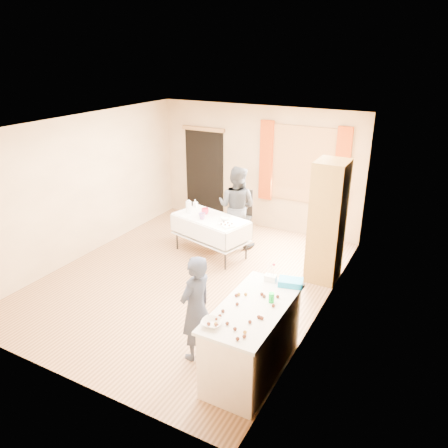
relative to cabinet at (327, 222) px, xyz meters
The scene contains 29 objects.
floor 2.50m from the cabinet, 150.88° to the right, with size 4.50×5.50×0.02m, color #9E7047.
ceiling 2.77m from the cabinet, 150.88° to the right, with size 4.50×5.50×0.02m, color white.
wall_back 2.60m from the cabinet, 140.31° to the left, with size 4.50×0.02×2.60m, color tan.
wall_front 4.36m from the cabinet, 117.22° to the right, with size 4.50×0.02×2.60m, color tan.
wall_left 4.40m from the cabinet, 165.38° to the right, with size 0.02×5.50×2.60m, color tan.
wall_right 1.17m from the cabinet, 76.31° to the right, with size 0.02×5.50×2.60m, color tan.
window_frame 1.95m from the cabinet, 121.56° to the left, with size 1.32×0.06×1.52m, color olive.
window_pane 1.94m from the cabinet, 121.80° to the left, with size 1.20×0.02×1.40m, color white.
curtain_left 2.41m from the cabinet, 138.58° to the left, with size 0.28×0.06×1.65m, color #9E370C.
curtain_right 1.65m from the cabinet, 97.66° to the left, with size 0.28×0.06×1.65m, color #9E370C.
doorway 3.67m from the cabinet, 153.76° to the left, with size 0.95×0.04×2.00m, color black.
door_lintel 3.79m from the cabinet, 154.18° to the left, with size 1.05×0.06×0.08m, color olive.
cabinet is the anchor object (origin of this frame).
counter 2.73m from the cabinet, 92.15° to the right, with size 0.73×1.53×0.91m.
party_table 2.23m from the cabinet, behind, with size 1.57×1.06×0.75m.
chair 2.23m from the cabinet, 158.33° to the left, with size 0.50×0.50×1.02m.
girl 2.90m from the cabinet, 106.84° to the right, with size 0.43×0.57×1.40m, color #22283B.
woman 2.00m from the cabinet, 164.94° to the left, with size 0.80×0.63×1.60m, color black.
soda_can 2.50m from the cabinet, 88.84° to the right, with size 0.07×0.07×0.12m, color #0B9224.
mixing_bowl 3.24m from the cabinet, 95.98° to the right, with size 0.25×0.25×0.05m, color white.
foam_block 2.05m from the cabinet, 94.28° to the right, with size 0.15×0.10×0.08m, color white.
blue_basket 2.02m from the cabinet, 86.83° to the right, with size 0.30×0.20×0.08m, color #1083C5.
pitcher 2.64m from the cabinet, behind, with size 0.11×0.11×0.22m, color silver.
cup_red 2.33m from the cabinet, behind, with size 0.16×0.16×0.11m, color #CA233F.
cup_rainbow 2.26m from the cabinet, behind, with size 0.17×0.17×0.12m, color red.
small_bowl 1.85m from the cabinet, behind, with size 0.20×0.20×0.05m, color white.
pastry_tray 1.75m from the cabinet, 169.42° to the right, with size 0.28×0.20×0.02m, color white.
bottle 2.70m from the cabinet, behind, with size 0.07×0.07×0.15m, color white.
cake_balls 2.91m from the cabinet, 92.81° to the right, with size 0.52×0.99×0.04m.
Camera 1 is at (3.62, -5.51, 3.68)m, focal length 35.00 mm.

